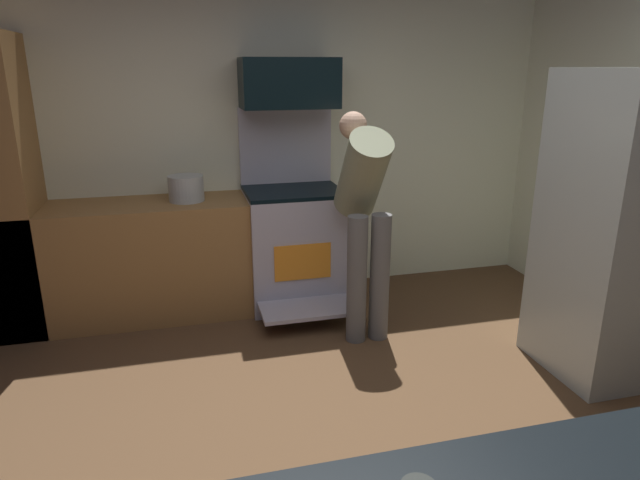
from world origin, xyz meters
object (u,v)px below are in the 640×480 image
oven_range (294,241)px  person_cook (364,208)px  stock_pot (186,188)px  refrigerator (628,228)px  microwave (289,83)px

oven_range → person_cook: bearing=-62.0°
oven_range → stock_pot: (-0.82, 0.01, 0.48)m
stock_pot → refrigerator: bearing=-31.0°
person_cook → stock_pot: 1.37m
microwave → person_cook: (0.36, -0.77, -0.82)m
microwave → stock_pot: microwave is taller
microwave → refrigerator: (1.77, -1.64, -0.82)m
oven_range → stock_pot: bearing=179.1°
oven_range → stock_pot: size_ratio=5.93×
person_cook → stock_pot: bearing=149.7°
person_cook → stock_pot: size_ratio=5.96×
refrigerator → stock_pot: 3.03m
refrigerator → person_cook: refrigerator is taller
refrigerator → stock_pot: refrigerator is taller
microwave → refrigerator: size_ratio=0.39×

